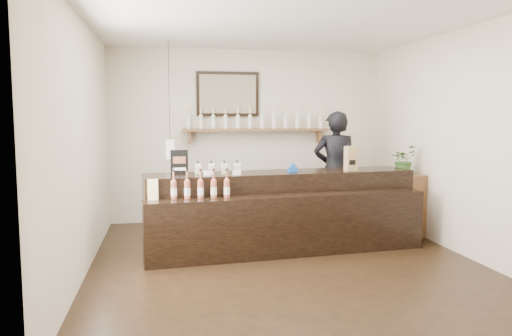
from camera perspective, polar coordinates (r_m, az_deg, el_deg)
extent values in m
plane|color=black|center=(6.08, 3.18, -10.55)|extent=(5.00, 5.00, 0.00)
plane|color=beige|center=(8.28, -0.84, 3.71)|extent=(4.50, 0.00, 4.50)
plane|color=beige|center=(3.46, 13.10, 0.37)|extent=(4.50, 0.00, 4.50)
plane|color=beige|center=(5.74, -19.16, 2.36)|extent=(0.00, 5.00, 5.00)
plane|color=beige|center=(6.73, 22.23, 2.74)|extent=(0.00, 5.00, 5.00)
plane|color=white|center=(5.92, 3.35, 16.39)|extent=(5.00, 5.00, 0.00)
cube|color=brown|center=(8.17, 0.00, 4.38)|extent=(2.40, 0.25, 0.04)
cube|color=brown|center=(8.08, -7.61, 3.46)|extent=(0.04, 0.20, 0.20)
cube|color=brown|center=(8.46, 7.19, 3.58)|extent=(0.04, 0.20, 0.20)
cube|color=black|center=(8.20, -3.25, 8.43)|extent=(1.02, 0.04, 0.72)
cube|color=brown|center=(8.18, -3.23, 8.44)|extent=(0.92, 0.01, 0.62)
cube|color=white|center=(7.28, -9.79, 2.13)|extent=(0.12, 0.12, 0.28)
cylinder|color=black|center=(7.27, -9.91, 8.79)|extent=(0.01, 0.01, 1.41)
cylinder|color=beige|center=(8.04, -7.76, 5.17)|extent=(0.07, 0.07, 0.20)
cone|color=beige|center=(8.04, -7.78, 6.08)|extent=(0.07, 0.07, 0.05)
cylinder|color=beige|center=(8.04, -7.78, 6.50)|extent=(0.02, 0.02, 0.07)
cylinder|color=gold|center=(8.04, -7.79, 6.84)|extent=(0.03, 0.03, 0.02)
cylinder|color=white|center=(8.04, -7.76, 5.03)|extent=(0.07, 0.07, 0.09)
cylinder|color=beige|center=(8.05, -6.34, 5.19)|extent=(0.07, 0.07, 0.20)
cone|color=beige|center=(8.05, -6.35, 6.10)|extent=(0.07, 0.07, 0.05)
cylinder|color=beige|center=(8.05, -6.35, 6.52)|extent=(0.02, 0.02, 0.07)
cylinder|color=gold|center=(8.05, -6.35, 6.86)|extent=(0.03, 0.03, 0.02)
cylinder|color=white|center=(8.05, -6.33, 5.05)|extent=(0.07, 0.07, 0.09)
cylinder|color=beige|center=(8.07, -4.91, 5.21)|extent=(0.07, 0.07, 0.20)
cone|color=beige|center=(8.07, -4.92, 6.11)|extent=(0.07, 0.07, 0.05)
cylinder|color=beige|center=(8.07, -4.93, 6.54)|extent=(0.02, 0.02, 0.07)
cylinder|color=gold|center=(8.07, -4.93, 6.87)|extent=(0.03, 0.03, 0.02)
cylinder|color=white|center=(8.07, -4.91, 5.06)|extent=(0.07, 0.07, 0.09)
cylinder|color=beige|center=(8.09, -3.50, 5.22)|extent=(0.07, 0.07, 0.20)
cone|color=beige|center=(8.09, -3.50, 6.12)|extent=(0.07, 0.07, 0.05)
cylinder|color=beige|center=(8.09, -3.51, 6.55)|extent=(0.02, 0.02, 0.07)
cylinder|color=gold|center=(8.09, -3.51, 6.88)|extent=(0.03, 0.03, 0.02)
cylinder|color=white|center=(8.09, -3.50, 5.08)|extent=(0.07, 0.07, 0.09)
cylinder|color=beige|center=(8.12, -2.09, 5.23)|extent=(0.07, 0.07, 0.20)
cone|color=beige|center=(8.12, -2.09, 6.13)|extent=(0.07, 0.07, 0.05)
cylinder|color=beige|center=(8.12, -2.10, 6.55)|extent=(0.02, 0.02, 0.07)
cylinder|color=gold|center=(8.12, -2.10, 6.88)|extent=(0.03, 0.03, 0.02)
cylinder|color=white|center=(8.12, -2.09, 5.09)|extent=(0.07, 0.07, 0.09)
cylinder|color=beige|center=(8.15, -0.69, 5.24)|extent=(0.07, 0.07, 0.20)
cone|color=beige|center=(8.15, -0.69, 6.13)|extent=(0.07, 0.07, 0.05)
cylinder|color=beige|center=(8.15, -0.69, 6.55)|extent=(0.02, 0.02, 0.07)
cylinder|color=gold|center=(8.15, -0.69, 6.88)|extent=(0.03, 0.03, 0.02)
cylinder|color=white|center=(8.15, -0.69, 5.09)|extent=(0.07, 0.07, 0.09)
cylinder|color=beige|center=(8.18, 0.69, 5.24)|extent=(0.07, 0.07, 0.20)
cone|color=beige|center=(8.18, 0.69, 6.13)|extent=(0.07, 0.07, 0.05)
cylinder|color=beige|center=(8.18, 0.69, 6.55)|extent=(0.02, 0.02, 0.07)
cylinder|color=gold|center=(8.18, 0.70, 6.88)|extent=(0.03, 0.03, 0.02)
cylinder|color=white|center=(8.18, 0.69, 5.10)|extent=(0.07, 0.07, 0.09)
cylinder|color=beige|center=(8.23, 2.07, 5.24)|extent=(0.07, 0.07, 0.20)
cone|color=beige|center=(8.22, 2.07, 6.13)|extent=(0.07, 0.07, 0.05)
cylinder|color=beige|center=(8.22, 2.07, 6.54)|extent=(0.02, 0.02, 0.07)
cylinder|color=gold|center=(8.23, 2.07, 6.87)|extent=(0.03, 0.03, 0.02)
cylinder|color=white|center=(8.23, 2.07, 5.10)|extent=(0.07, 0.07, 0.09)
cylinder|color=beige|center=(8.27, 3.42, 5.24)|extent=(0.07, 0.07, 0.20)
cone|color=beige|center=(8.27, 3.43, 6.12)|extent=(0.07, 0.07, 0.05)
cylinder|color=beige|center=(8.27, 3.43, 6.53)|extent=(0.02, 0.02, 0.07)
cylinder|color=gold|center=(8.27, 3.43, 6.86)|extent=(0.03, 0.03, 0.02)
cylinder|color=white|center=(8.27, 3.42, 5.10)|extent=(0.07, 0.07, 0.09)
cylinder|color=beige|center=(8.32, 4.77, 5.23)|extent=(0.07, 0.07, 0.20)
cone|color=beige|center=(8.32, 4.77, 6.11)|extent=(0.07, 0.07, 0.05)
cylinder|color=beige|center=(8.32, 4.78, 6.52)|extent=(0.02, 0.02, 0.07)
cylinder|color=gold|center=(8.32, 4.78, 6.84)|extent=(0.03, 0.03, 0.02)
cylinder|color=white|center=(8.32, 4.77, 5.09)|extent=(0.07, 0.07, 0.09)
cylinder|color=beige|center=(8.38, 6.09, 5.22)|extent=(0.07, 0.07, 0.20)
cone|color=beige|center=(8.38, 6.10, 6.09)|extent=(0.07, 0.07, 0.05)
cylinder|color=beige|center=(8.38, 6.11, 6.50)|extent=(0.02, 0.02, 0.07)
cylinder|color=gold|center=(8.38, 6.11, 6.82)|extent=(0.03, 0.03, 0.02)
cylinder|color=white|center=(8.38, 6.09, 5.08)|extent=(0.07, 0.07, 0.09)
cylinder|color=beige|center=(8.43, 7.40, 5.21)|extent=(0.07, 0.07, 0.20)
cone|color=beige|center=(8.43, 7.41, 6.08)|extent=(0.07, 0.07, 0.05)
cylinder|color=beige|center=(8.43, 7.42, 6.48)|extent=(0.02, 0.02, 0.07)
cylinder|color=gold|center=(8.44, 7.42, 6.80)|extent=(0.03, 0.03, 0.02)
cylinder|color=white|center=(8.44, 7.40, 5.07)|extent=(0.07, 0.07, 0.09)
cube|color=black|center=(6.65, 2.90, -4.69)|extent=(3.60, 0.95, 0.99)
cube|color=black|center=(6.23, 3.90, -6.56)|extent=(3.57, 0.64, 0.75)
cube|color=white|center=(6.19, -5.57, -0.60)|extent=(0.10, 0.04, 0.05)
cube|color=white|center=(6.23, -2.21, -0.53)|extent=(0.10, 0.04, 0.05)
cube|color=#FEE99B|center=(5.96, -11.69, -2.97)|extent=(0.12, 0.12, 0.12)
cube|color=#FEE99B|center=(5.94, -11.71, -1.83)|extent=(0.12, 0.12, 0.12)
cube|color=beige|center=(6.36, -6.65, -0.07)|extent=(0.08, 0.08, 0.13)
cube|color=#CAA39D|center=(6.31, -6.62, -0.12)|extent=(0.07, 0.00, 0.06)
cylinder|color=black|center=(6.35, -6.66, 0.68)|extent=(0.02, 0.02, 0.03)
cube|color=beige|center=(6.37, -5.15, -0.04)|extent=(0.08, 0.08, 0.13)
cube|color=#CAA39D|center=(6.32, -5.11, -0.09)|extent=(0.07, 0.00, 0.06)
cylinder|color=black|center=(6.36, -5.15, 0.70)|extent=(0.02, 0.02, 0.03)
cube|color=beige|center=(6.39, -3.65, -0.01)|extent=(0.08, 0.08, 0.13)
cube|color=#CAA39D|center=(6.34, -3.60, -0.06)|extent=(0.07, 0.00, 0.06)
cylinder|color=black|center=(6.38, -3.66, 0.73)|extent=(0.02, 0.02, 0.03)
cube|color=beige|center=(6.41, -2.16, 0.02)|extent=(0.08, 0.08, 0.13)
cube|color=#CAA39D|center=(6.36, -2.10, -0.03)|extent=(0.07, 0.00, 0.06)
cylinder|color=black|center=(6.40, -2.17, 0.75)|extent=(0.02, 0.02, 0.03)
cylinder|color=#A44E37|center=(5.95, -9.38, -2.53)|extent=(0.07, 0.07, 0.20)
cone|color=#A44E37|center=(5.94, -9.40, -1.32)|extent=(0.07, 0.07, 0.05)
cylinder|color=#A44E37|center=(5.93, -9.41, -0.74)|extent=(0.02, 0.02, 0.07)
cylinder|color=black|center=(5.92, -9.42, -0.29)|extent=(0.03, 0.03, 0.02)
cylinder|color=white|center=(5.96, -9.37, -2.72)|extent=(0.07, 0.07, 0.09)
cylinder|color=#A44E37|center=(5.96, -7.87, -2.50)|extent=(0.07, 0.07, 0.20)
cone|color=#A44E37|center=(5.94, -7.88, -1.29)|extent=(0.07, 0.07, 0.05)
cylinder|color=#A44E37|center=(5.93, -7.89, -0.71)|extent=(0.02, 0.02, 0.07)
cylinder|color=black|center=(5.93, -7.90, -0.26)|extent=(0.03, 0.03, 0.02)
cylinder|color=white|center=(5.96, -7.86, -2.69)|extent=(0.07, 0.07, 0.09)
cylinder|color=#A44E37|center=(5.97, -6.36, -2.46)|extent=(0.07, 0.07, 0.20)
cone|color=#A44E37|center=(5.95, -6.37, -1.26)|extent=(0.07, 0.07, 0.05)
cylinder|color=#A44E37|center=(5.94, -6.38, -0.68)|extent=(0.02, 0.02, 0.07)
cylinder|color=black|center=(5.94, -6.38, -0.23)|extent=(0.03, 0.03, 0.02)
cylinder|color=white|center=(5.97, -6.36, -2.66)|extent=(0.07, 0.07, 0.09)
cylinder|color=#A44E37|center=(5.98, -4.86, -2.43)|extent=(0.07, 0.07, 0.20)
cone|color=#A44E37|center=(5.96, -4.87, -1.22)|extent=(0.07, 0.07, 0.05)
cylinder|color=#A44E37|center=(5.96, -4.87, -0.65)|extent=(0.02, 0.02, 0.07)
cylinder|color=black|center=(5.95, -4.88, -0.20)|extent=(0.03, 0.03, 0.02)
cylinder|color=white|center=(5.98, -4.85, -2.62)|extent=(0.07, 0.07, 0.09)
cylinder|color=#A44E37|center=(6.00, -3.36, -2.40)|extent=(0.07, 0.07, 0.20)
cone|color=#A44E37|center=(5.98, -3.37, -1.19)|extent=(0.07, 0.07, 0.05)
cylinder|color=#A44E37|center=(5.97, -3.37, -0.62)|extent=(0.02, 0.02, 0.07)
cylinder|color=black|center=(5.97, -3.37, -0.17)|extent=(0.03, 0.03, 0.02)
cylinder|color=white|center=(6.00, -3.36, -2.59)|extent=(0.07, 0.07, 0.09)
cube|color=black|center=(6.36, -8.76, 0.68)|extent=(0.22, 0.03, 0.31)
cube|color=brown|center=(6.34, -8.76, 0.91)|extent=(0.16, 0.01, 0.09)
cube|color=white|center=(6.35, -8.74, -0.12)|extent=(0.16, 0.01, 0.04)
cube|color=#A3804F|center=(6.78, 10.78, 1.07)|extent=(0.17, 0.14, 0.33)
cube|color=black|center=(6.73, 10.96, 0.63)|extent=(0.09, 0.02, 0.07)
cube|color=#164D9D|center=(6.60, 4.22, -0.16)|extent=(0.14, 0.07, 0.06)
cylinder|color=#164D9D|center=(6.59, 4.22, 0.22)|extent=(0.07, 0.04, 0.07)
cube|color=brown|center=(7.56, 16.35, -4.03)|extent=(0.58, 0.70, 0.89)
imported|color=#345D25|center=(7.47, 16.50, 0.92)|extent=(0.48, 0.46, 0.42)
imported|color=black|center=(7.68, 9.04, 0.59)|extent=(0.84, 0.65, 2.03)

